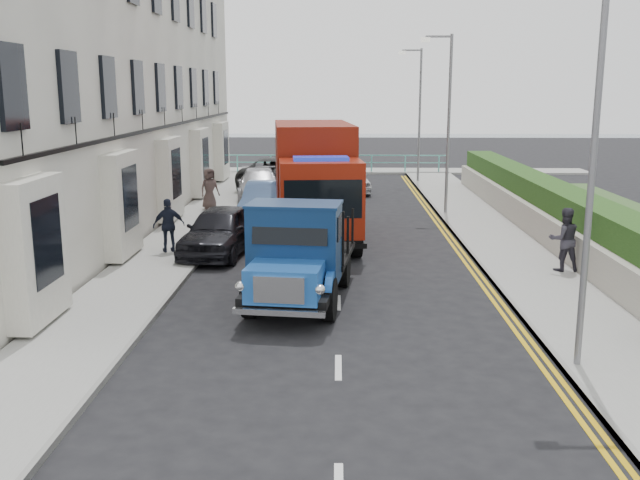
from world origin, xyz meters
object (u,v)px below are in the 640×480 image
(red_lorry, at_px, (314,178))
(parked_car_front, at_px, (220,230))
(lamp_mid, at_px, (446,114))
(lamp_far, at_px, (418,107))
(bedford_lorry, at_px, (296,260))
(lamp_near, at_px, (587,147))

(red_lorry, relative_size, parked_car_front, 1.74)
(lamp_mid, height_order, lamp_far, same)
(lamp_mid, distance_m, parked_car_front, 10.96)
(red_lorry, bearing_deg, bedford_lorry, -96.73)
(lamp_far, xyz_separation_m, red_lorry, (-4.98, -14.48, -1.97))
(lamp_mid, xyz_separation_m, bedford_lorry, (-5.15, -12.38, -2.88))
(lamp_far, height_order, parked_car_front, lamp_far)
(lamp_mid, relative_size, red_lorry, 0.94)
(bedford_lorry, xyz_separation_m, parked_car_front, (-2.63, 5.38, -0.39))
(lamp_near, bearing_deg, lamp_mid, 90.00)
(bedford_lorry, xyz_separation_m, red_lorry, (0.17, 7.90, 0.91))
(lamp_mid, xyz_separation_m, lamp_far, (0.00, 10.00, 0.00))
(lamp_far, height_order, red_lorry, lamp_far)
(red_lorry, bearing_deg, lamp_far, 65.53)
(lamp_far, relative_size, red_lorry, 0.94)
(lamp_near, relative_size, lamp_mid, 1.00)
(lamp_near, relative_size, lamp_far, 1.00)
(parked_car_front, bearing_deg, bedford_lorry, -56.54)
(lamp_mid, height_order, bedford_lorry, lamp_mid)
(lamp_far, bearing_deg, bedford_lorry, -102.95)
(bedford_lorry, bearing_deg, red_lorry, 95.58)
(lamp_far, bearing_deg, red_lorry, -108.96)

